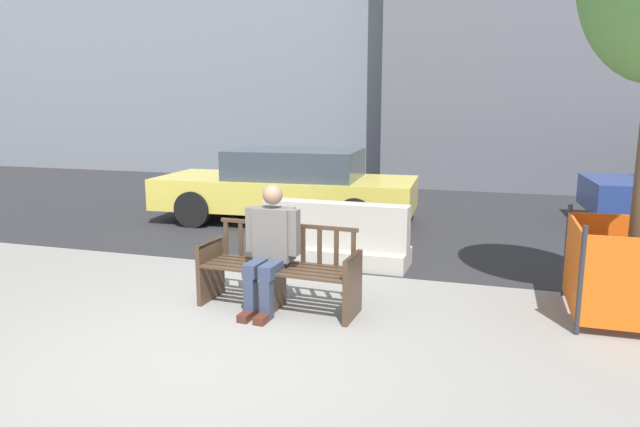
{
  "coord_description": "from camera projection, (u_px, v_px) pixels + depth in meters",
  "views": [
    {
      "loc": [
        2.36,
        -4.12,
        2.14
      ],
      "look_at": [
        0.24,
        2.75,
        0.75
      ],
      "focal_mm": 32.0,
      "sensor_mm": 36.0,
      "label": 1
    }
  ],
  "objects": [
    {
      "name": "street_asphalt",
      "position": [
        386.0,
        198.0,
        13.12
      ],
      "size": [
        120.0,
        12.0,
        0.01
      ],
      "primitive_type": "cube",
      "color": "#28282B",
      "rests_on": "ground"
    },
    {
      "name": "street_bench",
      "position": [
        279.0,
        272.0,
        6.01
      ],
      "size": [
        1.72,
        0.63,
        0.88
      ],
      "color": "#473323",
      "rests_on": "ground"
    },
    {
      "name": "ground_plane",
      "position": [
        200.0,
        354.0,
        4.96
      ],
      "size": [
        200.0,
        200.0,
        0.0
      ],
      "primitive_type": "plane",
      "color": "gray"
    },
    {
      "name": "jersey_barrier_centre",
      "position": [
        335.0,
        239.0,
        7.7
      ],
      "size": [
        2.02,
        0.73,
        0.84
      ],
      "color": "#ADA89E",
      "rests_on": "ground"
    },
    {
      "name": "car_taxi_near",
      "position": [
        288.0,
        186.0,
        10.38
      ],
      "size": [
        4.75,
        2.09,
        1.33
      ],
      "color": "#DBC64C",
      "rests_on": "ground"
    },
    {
      "name": "construction_fence",
      "position": [
        636.0,
        269.0,
        5.65
      ],
      "size": [
        1.21,
        1.21,
        1.05
      ],
      "color": "#2D2D33",
      "rests_on": "ground"
    },
    {
      "name": "seated_person",
      "position": [
        270.0,
        245.0,
        5.93
      ],
      "size": [
        0.59,
        0.74,
        1.31
      ],
      "color": "#66605B",
      "rests_on": "ground"
    }
  ]
}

